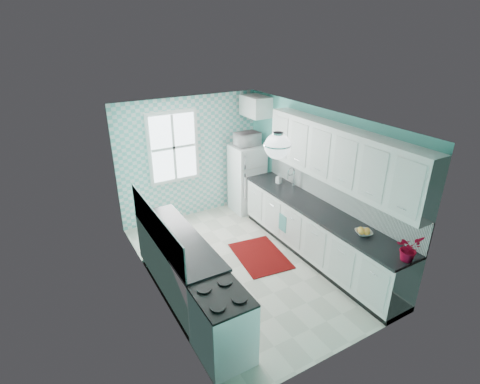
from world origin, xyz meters
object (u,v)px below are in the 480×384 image
microwave (247,139)px  sink (286,189)px  potted_plant (409,248)px  stove (222,324)px  fridge (247,178)px  fruit_bowl (364,233)px  ceiling_light (277,146)px

microwave → sink: bearing=90.6°
potted_plant → sink: bearing=89.9°
stove → microwave: microwave is taller
sink → microwave: (-0.09, 1.26, 0.67)m
sink → potted_plant: (-0.00, -2.64, 0.18)m
fridge → fruit_bowl: bearing=-92.0°
fridge → potted_plant: fridge is taller
stove → sink: bearing=40.7°
fridge → stove: 4.01m
ceiling_light → potted_plant: size_ratio=1.00×
ceiling_light → fruit_bowl: (1.20, -0.57, -1.35)m
fruit_bowl → microwave: microwave is taller
potted_plant → microwave: 3.92m
ceiling_light → sink: (1.20, 1.33, -1.39)m
ceiling_light → potted_plant: bearing=-47.4°
ceiling_light → sink: size_ratio=0.66×
stove → fruit_bowl: 2.45m
fridge → stove: (-2.31, -3.27, -0.26)m
ceiling_light → fridge: size_ratio=0.24×
ceiling_light → sink: ceiling_light is taller
potted_plant → stove: bearing=165.5°
fruit_bowl → sink: bearing=89.9°
sink → microwave: bearing=96.4°
fridge → fruit_bowl: size_ratio=6.12×
fridge → sink: fridge is taller
stove → potted_plant: bearing=-13.8°
stove → potted_plant: 2.56m
stove → microwave: (2.31, 3.27, 1.13)m
fruit_bowl → potted_plant: potted_plant is taller
stove → microwave: 4.16m
sink → fruit_bowl: 1.90m
ceiling_light → microwave: size_ratio=0.71×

